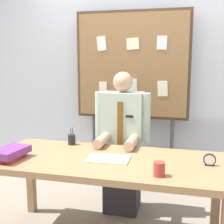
{
  "coord_description": "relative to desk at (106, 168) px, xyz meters",
  "views": [
    {
      "loc": [
        0.61,
        -2.22,
        1.53
      ],
      "look_at": [
        0.0,
        0.18,
        1.1
      ],
      "focal_mm": 48.14,
      "sensor_mm": 36.0,
      "label": 1
    }
  ],
  "objects": [
    {
      "name": "back_wall",
      "position": [
        0.0,
        1.3,
        0.68
      ],
      "size": [
        6.4,
        0.08,
        2.7
      ],
      "primitive_type": "cube",
      "color": "silver",
      "rests_on": "ground_plane"
    },
    {
      "name": "desk",
      "position": [
        0.0,
        0.0,
        0.0
      ],
      "size": [
        1.89,
        0.82,
        0.75
      ],
      "color": "#9E754C",
      "rests_on": "ground_plane"
    },
    {
      "name": "person",
      "position": [
        0.0,
        0.6,
        -0.01
      ],
      "size": [
        0.55,
        0.56,
        1.42
      ],
      "color": "#2D2D33",
      "rests_on": "ground_plane"
    },
    {
      "name": "bulletin_board",
      "position": [
        0.0,
        1.09,
        0.78
      ],
      "size": [
        1.27,
        0.09,
        2.06
      ],
      "color": "#4C3823",
      "rests_on": "ground_plane"
    },
    {
      "name": "book_stack",
      "position": [
        -0.74,
        -0.2,
        0.13
      ],
      "size": [
        0.23,
        0.32,
        0.09
      ],
      "color": "#B22D2D",
      "rests_on": "desk"
    },
    {
      "name": "open_notebook",
      "position": [
        0.02,
        -0.02,
        0.09
      ],
      "size": [
        0.34,
        0.22,
        0.01
      ],
      "primitive_type": "cube",
      "rotation": [
        0.0,
        0.0,
        0.04
      ],
      "color": "silver",
      "rests_on": "desk"
    },
    {
      "name": "desk_clock",
      "position": [
        0.79,
        0.04,
        0.12
      ],
      "size": [
        0.09,
        0.04,
        0.09
      ],
      "color": "black",
      "rests_on": "desk"
    },
    {
      "name": "coffee_mug",
      "position": [
        0.44,
        -0.26,
        0.13
      ],
      "size": [
        0.08,
        0.08,
        0.1
      ],
      "primitive_type": "cylinder",
      "color": "#B23833",
      "rests_on": "desk"
    },
    {
      "name": "pen_holder",
      "position": [
        -0.42,
        0.32,
        0.13
      ],
      "size": [
        0.07,
        0.07,
        0.16
      ],
      "color": "#262626",
      "rests_on": "desk"
    }
  ]
}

